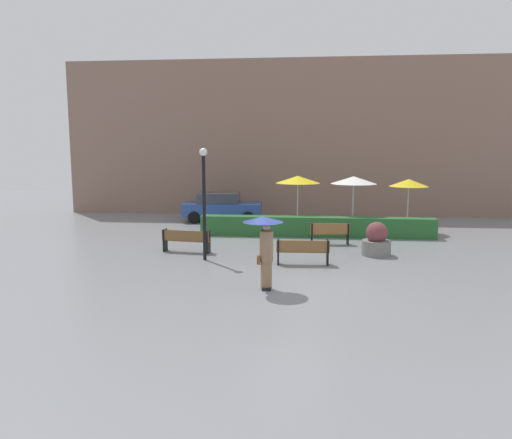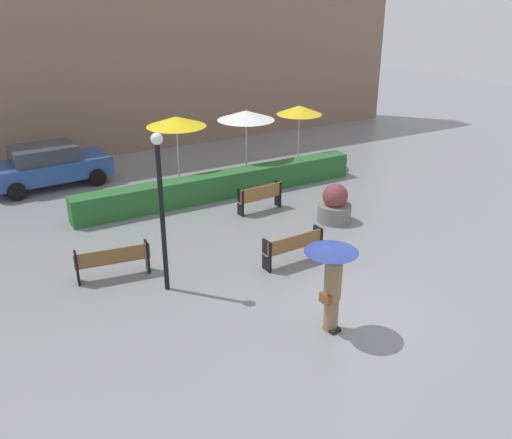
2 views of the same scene
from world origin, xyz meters
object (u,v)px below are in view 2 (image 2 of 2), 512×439
Objects in this scene: bench_mid_center at (294,246)px; bench_far_left at (113,260)px; parked_car at (49,165)px; bench_back_row at (260,196)px; pedestrian_with_umbrella at (332,272)px; patio_umbrella_yellow_far at (299,110)px; patio_umbrella_white at (246,115)px; patio_umbrella_yellow at (176,122)px; planter_pot at (335,205)px; lamp_post at (161,198)px.

bench_far_left is (-4.47, 1.60, -0.00)m from bench_mid_center.
bench_back_row is at bearing -47.07° from parked_car.
bench_far_left is 0.92× the size of pedestrian_with_umbrella.
bench_back_row is at bearing -137.38° from patio_umbrella_yellow_far.
parked_car is at bearing 157.57° from patio_umbrella_white.
bench_far_left is at bearing -126.11° from patio_umbrella_yellow.
bench_back_row is 2.49m from planter_pot.
patio_umbrella_yellow_far is (9.36, 5.60, 1.82)m from bench_far_left.
bench_far_left is 0.48× the size of lamp_post.
bench_back_row is at bearing 73.64° from bench_mid_center.
bench_far_left is 5.83m from pedestrian_with_umbrella.
planter_pot is 6.55m from patio_umbrella_yellow.
bench_mid_center is 0.46× the size of lamp_post.
patio_umbrella_yellow_far is (2.59, 0.31, -0.13)m from patio_umbrella_white.
bench_mid_center is 3.26m from planter_pot.
bench_back_row is at bearing 20.68° from bench_far_left.
bench_mid_center is 4.75m from bench_far_left.
bench_back_row is at bearing 35.86° from lamp_post.
lamp_post is (-3.49, 0.39, 1.92)m from bench_mid_center.
parked_car is at bearing 165.16° from patio_umbrella_yellow_far.
bench_far_left is 0.45× the size of parked_car.
pedestrian_with_umbrella is (-1.06, -3.04, 0.92)m from bench_mid_center.
bench_mid_center is at bearing -106.36° from bench_back_row.
bench_mid_center is 7.54m from patio_umbrella_yellow.
lamp_post is (-6.20, -1.42, 1.89)m from planter_pot.
patio_umbrella_yellow_far is at bearing 42.62° from bench_back_row.
bench_back_row is 0.64× the size of patio_umbrella_yellow_far.
planter_pot is 0.29× the size of parked_car.
patio_umbrella_yellow_far is 0.59× the size of parked_car.
bench_mid_center is at bearing -124.19° from patio_umbrella_yellow_far.
bench_mid_center is at bearing -146.35° from planter_pot.
patio_umbrella_yellow_far reaches higher than pedestrian_with_umbrella.
pedestrian_with_umbrella is at bearing -108.67° from patio_umbrella_white.
planter_pot is at bearing -47.56° from parked_car.
lamp_post is at bearing 173.64° from bench_mid_center.
patio_umbrella_yellow reaches higher than bench_back_row.
bench_far_left is at bearing 160.31° from bench_mid_center.
lamp_post reaches higher than patio_umbrella_white.
parked_car is at bearing 96.09° from lamp_post.
lamp_post is 1.51× the size of patio_umbrella_yellow.
patio_umbrella_white reaches higher than patio_umbrella_yellow_far.
patio_umbrella_white is at bearing -8.78° from patio_umbrella_yellow.
bench_back_row is 8.17m from parked_car.
patio_umbrella_white is at bearing 69.19° from bench_back_row.
bench_mid_center is 0.72× the size of patio_umbrella_yellow_far.
parked_car is (-0.01, 8.08, 0.30)m from bench_far_left.
bench_far_left is 7.19m from planter_pot.
pedestrian_with_umbrella is 10.40m from patio_umbrella_yellow.
patio_umbrella_yellow_far reaches higher than planter_pot.
parked_car reaches higher than bench_far_left.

